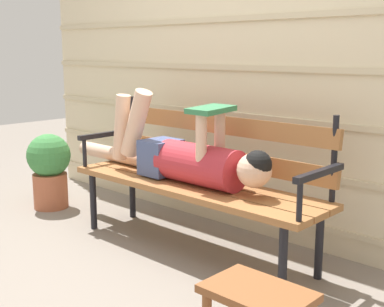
# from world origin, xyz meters

# --- Properties ---
(ground_plane) EXTENTS (12.00, 12.00, 0.00)m
(ground_plane) POSITION_xyz_m (0.00, 0.00, 0.00)
(ground_plane) COLOR gray
(house_siding) EXTENTS (4.26, 0.08, 2.19)m
(house_siding) POSITION_xyz_m (0.00, 0.72, 1.10)
(house_siding) COLOR beige
(house_siding) RESTS_ON ground
(park_bench) EXTENTS (1.74, 0.47, 0.88)m
(park_bench) POSITION_xyz_m (-0.00, 0.24, 0.48)
(park_bench) COLOR #9E6638
(park_bench) RESTS_ON ground
(reclining_person) EXTENTS (1.73, 0.25, 0.55)m
(reclining_person) POSITION_xyz_m (-0.08, 0.17, 0.58)
(reclining_person) COLOR #B72D38
(potted_plant) EXTENTS (0.33, 0.33, 0.58)m
(potted_plant) POSITION_xyz_m (-1.41, 0.06, 0.32)
(potted_plant) COLOR #AD5B3D
(potted_plant) RESTS_ON ground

